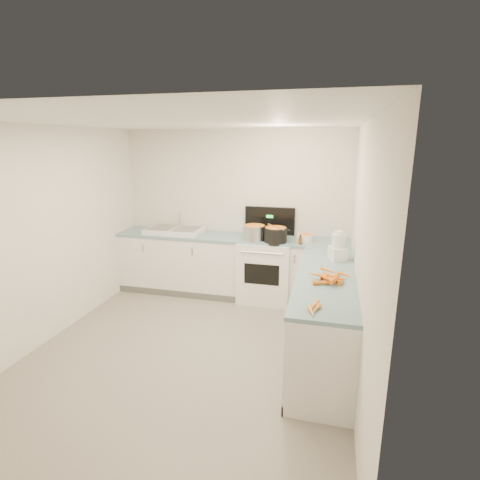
% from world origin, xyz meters
% --- Properties ---
extents(floor, '(3.50, 4.00, 0.00)m').
position_xyz_m(floor, '(0.00, 0.00, 0.00)').
color(floor, gray).
rests_on(floor, ground).
extents(ceiling, '(3.50, 4.00, 0.00)m').
position_xyz_m(ceiling, '(0.00, 0.00, 2.50)').
color(ceiling, silver).
rests_on(ceiling, ground).
extents(wall_back, '(3.50, 0.00, 2.50)m').
position_xyz_m(wall_back, '(0.00, 2.00, 1.25)').
color(wall_back, silver).
rests_on(wall_back, ground).
extents(wall_front, '(3.50, 0.00, 2.50)m').
position_xyz_m(wall_front, '(0.00, -2.00, 1.25)').
color(wall_front, silver).
rests_on(wall_front, ground).
extents(wall_left, '(0.00, 4.00, 2.50)m').
position_xyz_m(wall_left, '(-1.75, 0.00, 1.25)').
color(wall_left, silver).
rests_on(wall_left, ground).
extents(wall_right, '(0.00, 4.00, 2.50)m').
position_xyz_m(wall_right, '(1.75, 0.00, 1.25)').
color(wall_right, silver).
rests_on(wall_right, ground).
extents(counter_back, '(3.50, 0.62, 0.94)m').
position_xyz_m(counter_back, '(0.00, 1.70, 0.47)').
color(counter_back, white).
rests_on(counter_back, ground).
extents(counter_right, '(0.62, 2.20, 0.94)m').
position_xyz_m(counter_right, '(1.45, 0.30, 0.47)').
color(counter_right, white).
rests_on(counter_right, ground).
extents(stove, '(0.76, 0.65, 1.36)m').
position_xyz_m(stove, '(0.55, 1.69, 0.47)').
color(stove, white).
rests_on(stove, ground).
extents(sink, '(0.86, 0.52, 0.31)m').
position_xyz_m(sink, '(-0.90, 1.70, 0.98)').
color(sink, white).
rests_on(sink, counter_back).
extents(steel_pot, '(0.39, 0.39, 0.24)m').
position_xyz_m(steel_pot, '(0.40, 1.56, 1.04)').
color(steel_pot, silver).
rests_on(steel_pot, stove).
extents(black_pot, '(0.37, 0.37, 0.23)m').
position_xyz_m(black_pot, '(0.71, 1.53, 1.03)').
color(black_pot, black).
rests_on(black_pot, stove).
extents(wooden_spoon, '(0.29, 0.33, 0.02)m').
position_xyz_m(wooden_spoon, '(0.71, 1.53, 1.16)').
color(wooden_spoon, '#AD7A47').
rests_on(wooden_spoon, black_pot).
extents(mixing_bowl, '(0.28, 0.28, 0.10)m').
position_xyz_m(mixing_bowl, '(1.11, 1.65, 0.99)').
color(mixing_bowl, white).
rests_on(mixing_bowl, counter_back).
extents(extract_bottle, '(0.05, 0.05, 0.11)m').
position_xyz_m(extract_bottle, '(1.06, 1.47, 1.00)').
color(extract_bottle, '#593319').
rests_on(extract_bottle, counter_back).
extents(spice_jar, '(0.05, 0.05, 0.08)m').
position_xyz_m(spice_jar, '(1.03, 1.53, 0.98)').
color(spice_jar, '#E5B266').
rests_on(spice_jar, counter_back).
extents(food_processor, '(0.23, 0.26, 0.35)m').
position_xyz_m(food_processor, '(1.56, 0.90, 1.09)').
color(food_processor, white).
rests_on(food_processor, counter_right).
extents(carrot_pile, '(0.46, 0.43, 0.08)m').
position_xyz_m(carrot_pile, '(1.48, 0.13, 0.97)').
color(carrot_pile, orange).
rests_on(carrot_pile, counter_right).
extents(peeled_carrots, '(0.12, 0.30, 0.04)m').
position_xyz_m(peeled_carrots, '(1.36, -0.61, 0.96)').
color(peeled_carrots, orange).
rests_on(peeled_carrots, counter_right).
extents(peelings, '(0.25, 0.29, 0.01)m').
position_xyz_m(peelings, '(-1.11, 1.71, 1.02)').
color(peelings, tan).
rests_on(peelings, sink).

